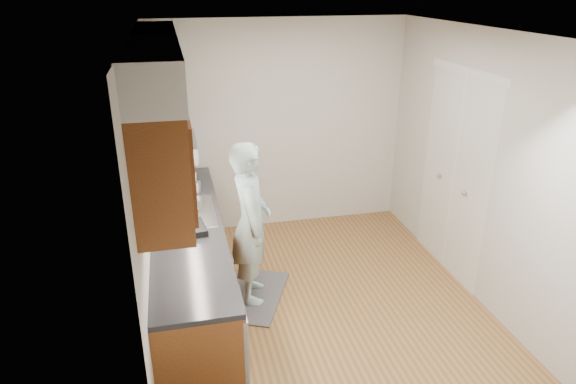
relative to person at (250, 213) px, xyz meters
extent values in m
plane|color=olive|center=(0.62, -0.17, -0.90)|extent=(3.50, 3.50, 0.00)
plane|color=white|center=(0.62, -0.17, 1.60)|extent=(3.50, 3.50, 0.00)
cube|color=beige|center=(-0.88, -0.17, 0.35)|extent=(0.02, 3.50, 2.50)
cube|color=beige|center=(2.12, -0.17, 0.35)|extent=(0.02, 3.50, 2.50)
cube|color=beige|center=(0.62, 1.58, 0.35)|extent=(3.00, 0.02, 2.50)
cube|color=brown|center=(-0.58, -0.17, -0.45)|extent=(0.60, 2.80, 0.90)
cube|color=black|center=(-0.59, -0.17, 0.02)|extent=(0.63, 2.80, 0.04)
cube|color=#B2B2B7|center=(-0.58, 0.03, -0.01)|extent=(0.48, 0.68, 0.14)
cube|color=#B2B2B7|center=(-0.58, 0.03, 0.04)|extent=(0.52, 0.72, 0.01)
cube|color=#B2B2B7|center=(-0.28, -1.27, -0.43)|extent=(0.03, 0.60, 0.80)
cube|color=brown|center=(-0.71, -0.17, 0.92)|extent=(0.33, 2.80, 0.75)
cube|color=silver|center=(-0.71, -0.17, 1.45)|extent=(0.35, 2.80, 0.30)
cube|color=#A5A5AA|center=(-0.65, 0.68, 0.47)|extent=(0.46, 0.75, 0.16)
cube|color=white|center=(2.11, 0.13, 0.12)|extent=(0.02, 1.22, 2.05)
cube|color=#5C5C5E|center=(0.00, 0.00, -0.89)|extent=(0.88, 1.07, 0.02)
imported|color=#9FBFC1|center=(0.00, 0.00, 0.00)|extent=(0.49, 0.67, 1.77)
imported|color=silver|center=(-0.63, 0.56, 0.18)|extent=(0.15, 0.15, 0.28)
imported|color=silver|center=(-0.50, 0.71, 0.14)|extent=(0.13, 0.13, 0.20)
imported|color=silver|center=(-0.49, 0.64, 0.12)|extent=(0.17, 0.17, 0.15)
cylinder|color=#A5A5AA|center=(-0.44, 0.47, 0.10)|extent=(0.08, 0.08, 0.13)
cube|color=black|center=(-0.61, -0.35, 0.07)|extent=(0.38, 0.34, 0.06)
camera|label=1|loc=(-0.62, -4.23, 1.97)|focal=32.00mm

